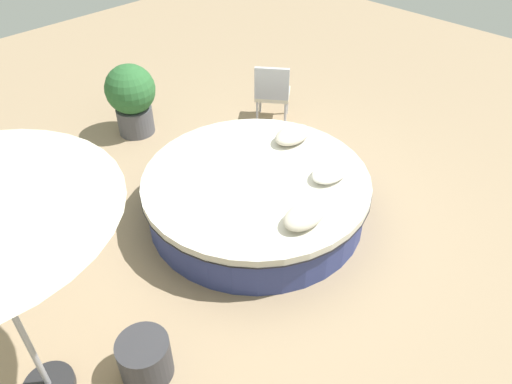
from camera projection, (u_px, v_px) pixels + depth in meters
The scene contains 8 objects.
ground_plane at pixel (256, 213), 6.07m from camera, with size 16.00×16.00×0.00m, color #9E8466.
round_bed at pixel (256, 195), 5.89m from camera, with size 2.72×2.72×0.57m.
throw_pillow_0 at pixel (304, 216), 5.05m from camera, with size 0.54×0.34×0.17m, color beige.
throw_pillow_1 at pixel (331, 171), 5.68m from camera, with size 0.55×0.35×0.14m, color white.
throw_pillow_2 at pixel (293, 135), 6.28m from camera, with size 0.55×0.35×0.17m, color beige.
patio_chair at pixel (272, 90), 7.45m from camera, with size 0.71×0.72×0.98m.
planter at pixel (131, 97), 7.19m from camera, with size 0.74×0.74×1.10m.
side_table at pixel (145, 358), 4.25m from camera, with size 0.47×0.47×0.43m, color #333338.
Camera 1 is at (-3.26, -3.19, 4.02)m, focal length 34.05 mm.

